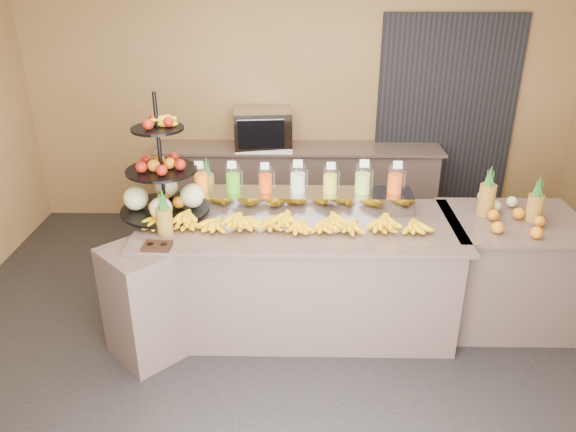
{
  "coord_description": "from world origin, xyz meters",
  "views": [
    {
      "loc": [
        -0.02,
        -3.63,
        2.8
      ],
      "look_at": [
        -0.09,
        0.3,
        0.99
      ],
      "focal_mm": 35.0,
      "sensor_mm": 36.0,
      "label": 1
    }
  ],
  "objects_px": {
    "banana_heap": "(285,219)",
    "fruit_stand": "(170,187)",
    "pitcher_tray": "(298,200)",
    "condiment_caddy": "(157,246)",
    "oven_warmer": "(262,129)",
    "right_fruit_pile": "(511,213)"
  },
  "relations": [
    {
      "from": "banana_heap",
      "to": "oven_warmer",
      "type": "bearing_deg",
      "value": 98.07
    },
    {
      "from": "pitcher_tray",
      "to": "fruit_stand",
      "type": "xyz_separation_m",
      "value": [
        -1.0,
        -0.15,
        0.17
      ]
    },
    {
      "from": "banana_heap",
      "to": "fruit_stand",
      "type": "xyz_separation_m",
      "value": [
        -0.9,
        0.21,
        0.17
      ]
    },
    {
      "from": "right_fruit_pile",
      "to": "oven_warmer",
      "type": "relative_size",
      "value": 0.78
    },
    {
      "from": "condiment_caddy",
      "to": "pitcher_tray",
      "type": "bearing_deg",
      "value": 35.4
    },
    {
      "from": "pitcher_tray",
      "to": "oven_warmer",
      "type": "height_order",
      "value": "oven_warmer"
    },
    {
      "from": "pitcher_tray",
      "to": "fruit_stand",
      "type": "bearing_deg",
      "value": -171.33
    },
    {
      "from": "pitcher_tray",
      "to": "condiment_caddy",
      "type": "xyz_separation_m",
      "value": [
        -0.99,
        -0.71,
        -0.06
      ]
    },
    {
      "from": "banana_heap",
      "to": "fruit_stand",
      "type": "distance_m",
      "value": 0.94
    },
    {
      "from": "condiment_caddy",
      "to": "fruit_stand",
      "type": "bearing_deg",
      "value": 90.82
    },
    {
      "from": "pitcher_tray",
      "to": "fruit_stand",
      "type": "height_order",
      "value": "fruit_stand"
    },
    {
      "from": "oven_warmer",
      "to": "banana_heap",
      "type": "bearing_deg",
      "value": -88.11
    },
    {
      "from": "fruit_stand",
      "to": "right_fruit_pile",
      "type": "bearing_deg",
      "value": 5.3
    },
    {
      "from": "fruit_stand",
      "to": "oven_warmer",
      "type": "height_order",
      "value": "fruit_stand"
    },
    {
      "from": "banana_heap",
      "to": "condiment_caddy",
      "type": "xyz_separation_m",
      "value": [
        -0.9,
        -0.35,
        -0.06
      ]
    },
    {
      "from": "pitcher_tray",
      "to": "right_fruit_pile",
      "type": "height_order",
      "value": "right_fruit_pile"
    },
    {
      "from": "right_fruit_pile",
      "to": "oven_warmer",
      "type": "bearing_deg",
      "value": 136.96
    },
    {
      "from": "right_fruit_pile",
      "to": "oven_warmer",
      "type": "height_order",
      "value": "oven_warmer"
    },
    {
      "from": "condiment_caddy",
      "to": "oven_warmer",
      "type": "bearing_deg",
      "value": 75.64
    },
    {
      "from": "pitcher_tray",
      "to": "fruit_stand",
      "type": "relative_size",
      "value": 1.87
    },
    {
      "from": "oven_warmer",
      "to": "pitcher_tray",
      "type": "bearing_deg",
      "value": -83.17
    },
    {
      "from": "pitcher_tray",
      "to": "oven_warmer",
      "type": "distance_m",
      "value": 1.72
    }
  ]
}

